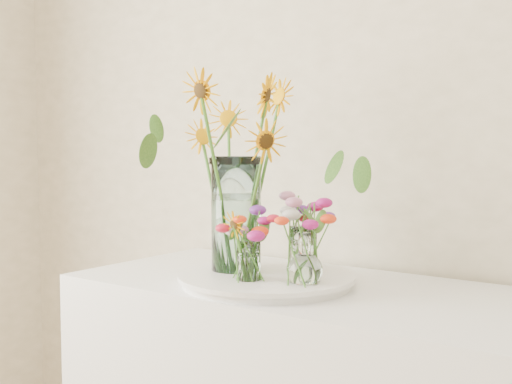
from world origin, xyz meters
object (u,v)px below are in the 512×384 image
tray (267,280)px  mason_jar (236,214)px  small_vase_b (305,259)px  small_vase_a (248,262)px  small_vase_c (303,250)px

tray → mason_jar: size_ratio=1.41×
mason_jar → small_vase_b: size_ratio=2.42×
small_vase_a → small_vase_b: bearing=20.9°
mason_jar → small_vase_a: 0.18m
mason_jar → small_vase_c: 0.21m
small_vase_b → small_vase_c: bearing=123.3°
tray → small_vase_b: bearing=-15.5°
tray → small_vase_c: bearing=46.5°
tray → small_vase_b: (0.14, -0.04, 0.08)m
tray → small_vase_b: small_vase_b is taller
tray → small_vase_b: size_ratio=3.42×
small_vase_b → small_vase_c: (-0.07, 0.11, -0.00)m
mason_jar → tray: bearing=0.2°
tray → small_vase_c: size_ratio=3.42×
tray → small_vase_c: (0.07, 0.07, 0.08)m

